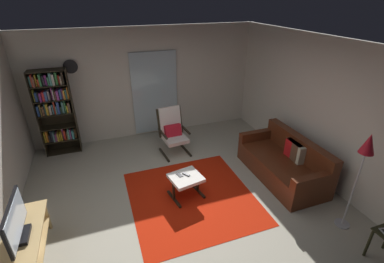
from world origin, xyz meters
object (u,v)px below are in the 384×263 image
cell_phone (179,175)px  tv_remote (186,174)px  lounge_armchair (172,130)px  ottoman (186,180)px  bookshelf_near_tv (55,108)px  leather_sofa (284,163)px  television (16,223)px  floor_lamp_by_sofa (365,153)px  wall_clock (70,67)px  tv_stand (25,247)px

cell_phone → tv_remote: bearing=-32.1°
lounge_armchair → ottoman: lounge_armchair is taller
bookshelf_near_tv → leather_sofa: bearing=-31.3°
television → bookshelf_near_tv: (0.26, 3.04, 0.30)m
bookshelf_near_tv → cell_phone: bearing=-49.1°
cell_phone → ottoman: bearing=-56.6°
leather_sofa → tv_remote: size_ratio=12.72×
leather_sofa → floor_lamp_by_sofa: 1.71m
ottoman → television: bearing=-164.9°
lounge_armchair → tv_remote: 1.54m
television → ottoman: 2.49m
lounge_armchair → cell_phone: size_ratio=7.30×
television → floor_lamp_by_sofa: 4.55m
lounge_armchair → floor_lamp_by_sofa: size_ratio=0.64×
leather_sofa → ottoman: (-1.98, 0.08, 0.04)m
leather_sofa → lounge_armchair: bearing=136.8°
cell_phone → leather_sofa: bearing=-21.1°
lounge_armchair → wall_clock: 2.52m
tv_stand → ottoman: 2.45m
tv_remote → tv_stand: bearing=162.4°
ottoman → cell_phone: 0.14m
ottoman → floor_lamp_by_sofa: bearing=-35.4°
tv_remote → floor_lamp_by_sofa: floor_lamp_by_sofa is taller
floor_lamp_by_sofa → wall_clock: 5.56m
television → leather_sofa: bearing=7.3°
lounge_armchair → cell_phone: 1.53m
floor_lamp_by_sofa → tv_remote: bearing=143.5°
television → wall_clock: size_ratio=2.76×
leather_sofa → wall_clock: size_ratio=6.32×
tv_stand → cell_phone: (2.28, 0.71, 0.08)m
leather_sofa → tv_remote: 1.97m
ottoman → floor_lamp_by_sofa: 2.71m
television → cell_phone: bearing=17.4°
bookshelf_near_tv → cell_phone: (2.02, -2.33, -0.64)m
tv_remote → ottoman: bearing=-150.1°
bookshelf_near_tv → floor_lamp_by_sofa: 5.71m
tv_stand → floor_lamp_by_sofa: floor_lamp_by_sofa is taller
tv_stand → lounge_armchair: (2.59, 2.20, 0.19)m
tv_stand → leather_sofa: bearing=7.2°
leather_sofa → floor_lamp_by_sofa: floor_lamp_by_sofa is taller
tv_stand → cell_phone: 2.39m
cell_phone → floor_lamp_by_sofa: floor_lamp_by_sofa is taller
cell_phone → tv_stand: bearing=-179.5°
television → bookshelf_near_tv: 3.07m
bookshelf_near_tv → lounge_armchair: bookshelf_near_tv is taller
television → cell_phone: (2.28, 0.71, -0.33)m
lounge_armchair → ottoman: 1.59m
leather_sofa → tv_remote: (-1.96, 0.13, 0.12)m
television → floor_lamp_by_sofa: size_ratio=0.50×
leather_sofa → wall_clock: wall_clock is taller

